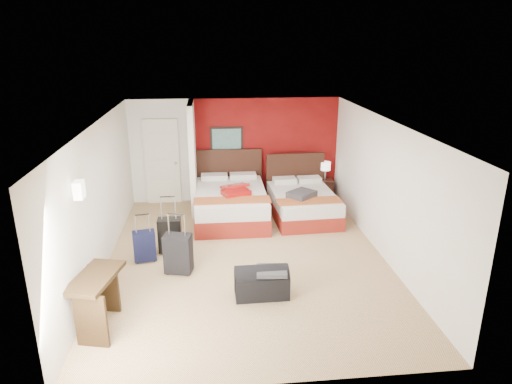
{
  "coord_description": "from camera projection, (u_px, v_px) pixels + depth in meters",
  "views": [
    {
      "loc": [
        -0.61,
        -7.54,
        3.84
      ],
      "look_at": [
        0.26,
        0.8,
        1.0
      ],
      "focal_mm": 32.03,
      "sensor_mm": 36.0,
      "label": 1
    }
  ],
  "objects": [
    {
      "name": "jacket_bundle",
      "position": [
        302.0,
        194.0,
        9.81
      ],
      "size": [
        0.7,
        0.69,
        0.13
      ],
      "primitive_type": "cube",
      "rotation": [
        0.0,
        0.0,
        0.71
      ],
      "color": "#39393E",
      "rests_on": "bed_right"
    },
    {
      "name": "nightstand",
      "position": [
        324.0,
        190.0,
        11.27
      ],
      "size": [
        0.41,
        0.41,
        0.54
      ],
      "primitive_type": "cube",
      "rotation": [
        0.0,
        0.0,
        -0.07
      ],
      "color": "black",
      "rests_on": "ground"
    },
    {
      "name": "suitcase_black",
      "position": [
        170.0,
        236.0,
        8.53
      ],
      "size": [
        0.43,
        0.27,
        0.64
      ],
      "primitive_type": "cube",
      "rotation": [
        0.0,
        0.0,
        -0.01
      ],
      "color": "black",
      "rests_on": "ground"
    },
    {
      "name": "suitcase_charcoal",
      "position": [
        178.0,
        255.0,
        7.76
      ],
      "size": [
        0.51,
        0.38,
        0.67
      ],
      "primitive_type": "cube",
      "rotation": [
        0.0,
        0.0,
        -0.23
      ],
      "color": "black",
      "rests_on": "ground"
    },
    {
      "name": "red_suitcase_open",
      "position": [
        235.0,
        190.0,
        9.9
      ],
      "size": [
        0.81,
        0.93,
        0.1
      ],
      "primitive_type": "cube",
      "rotation": [
        0.0,
        0.0,
        0.37
      ],
      "color": "#9D0E0D",
      "rests_on": "bed_left"
    },
    {
      "name": "bed_right",
      "position": [
        303.0,
        205.0,
        10.22
      ],
      "size": [
        1.43,
        1.98,
        0.58
      ],
      "primitive_type": "cube",
      "rotation": [
        0.0,
        0.0,
        0.04
      ],
      "color": "silver",
      "rests_on": "ground"
    },
    {
      "name": "room_walls",
      "position": [
        171.0,
        173.0,
        9.19
      ],
      "size": [
        5.02,
        6.52,
        2.5
      ],
      "color": "white",
      "rests_on": "ground"
    },
    {
      "name": "table_lamp",
      "position": [
        325.0,
        171.0,
        11.11
      ],
      "size": [
        0.26,
        0.26,
        0.44
      ],
      "primitive_type": "cylinder",
      "rotation": [
        0.0,
        0.0,
        -0.05
      ],
      "color": "white",
      "rests_on": "nightstand"
    },
    {
      "name": "bed_left",
      "position": [
        231.0,
        205.0,
        10.1
      ],
      "size": [
        1.57,
        2.22,
        0.66
      ],
      "primitive_type": "cube",
      "rotation": [
        0.0,
        0.0,
        -0.01
      ],
      "color": "white",
      "rests_on": "ground"
    },
    {
      "name": "jacket_draped",
      "position": [
        272.0,
        271.0,
        6.99
      ],
      "size": [
        0.5,
        0.44,
        0.06
      ],
      "primitive_type": "cube",
      "rotation": [
        0.0,
        0.0,
        -0.11
      ],
      "color": "#3A3B3F",
      "rests_on": "duffel_bag"
    },
    {
      "name": "duffel_bag",
      "position": [
        262.0,
        283.0,
        7.1
      ],
      "size": [
        0.83,
        0.45,
        0.42
      ],
      "primitive_type": "cube",
      "rotation": [
        0.0,
        0.0,
        0.01
      ],
      "color": "black",
      "rests_on": "ground"
    },
    {
      "name": "suitcase_navy",
      "position": [
        145.0,
        247.0,
        8.19
      ],
      "size": [
        0.43,
        0.3,
        0.54
      ],
      "primitive_type": "cube",
      "rotation": [
        0.0,
        0.0,
        0.18
      ],
      "color": "black",
      "rests_on": "ground"
    },
    {
      "name": "red_accent_panel",
      "position": [
        266.0,
        150.0,
        11.11
      ],
      "size": [
        3.5,
        0.04,
        2.5
      ],
      "primitive_type": "cube",
      "color": "maroon",
      "rests_on": "ground"
    },
    {
      "name": "ground",
      "position": [
        247.0,
        258.0,
        8.39
      ],
      "size": [
        6.5,
        6.5,
        0.0
      ],
      "primitive_type": "plane",
      "color": "tan",
      "rests_on": "ground"
    },
    {
      "name": "entry_door",
      "position": [
        162.0,
        162.0,
        10.91
      ],
      "size": [
        0.82,
        0.06,
        2.05
      ],
      "primitive_type": "cube",
      "color": "silver",
      "rests_on": "ground"
    },
    {
      "name": "desk",
      "position": [
        98.0,
        302.0,
        6.26
      ],
      "size": [
        0.7,
        1.06,
        0.81
      ],
      "primitive_type": "cube",
      "rotation": [
        0.0,
        0.0,
        -0.23
      ],
      "color": "black",
      "rests_on": "ground"
    },
    {
      "name": "partition_wall",
      "position": [
        193.0,
        158.0,
        10.35
      ],
      "size": [
        0.12,
        1.2,
        2.5
      ],
      "primitive_type": "cube",
      "color": "silver",
      "rests_on": "ground"
    }
  ]
}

